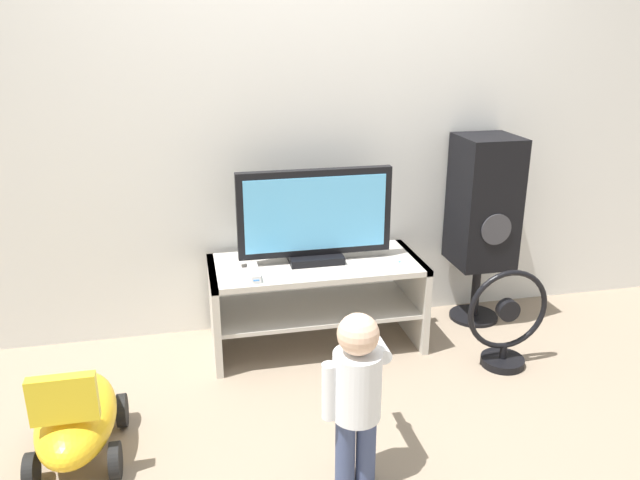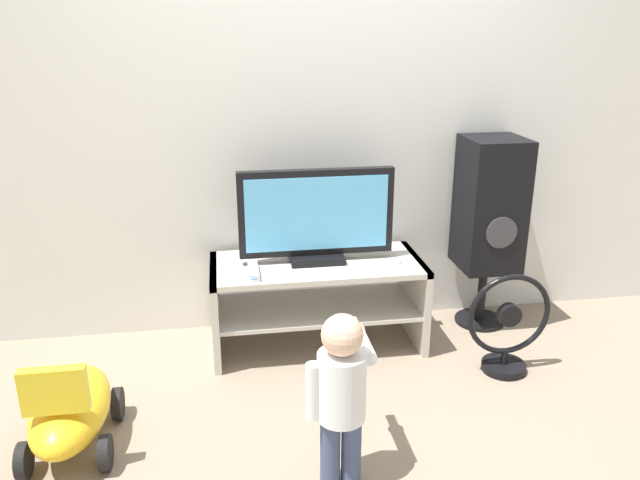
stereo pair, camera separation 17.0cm
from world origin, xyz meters
name	(u,v)px [view 2 (the right image)]	position (x,y,z in m)	size (l,w,h in m)	color
ground_plane	(325,367)	(0.00, 0.00, 0.00)	(16.00, 16.00, 0.00)	gray
wall_back	(307,98)	(0.00, 0.58, 1.30)	(10.00, 0.06, 2.60)	silver
tv_stand	(317,290)	(0.00, 0.25, 0.32)	(1.13, 0.50, 0.48)	beige
television	(316,217)	(0.00, 0.27, 0.73)	(0.81, 0.20, 0.50)	black
game_console	(253,271)	(-0.34, 0.13, 0.50)	(0.05, 0.20, 0.04)	white
remote_primary	(400,266)	(0.41, 0.11, 0.50)	(0.04, 0.13, 0.03)	white
child	(342,386)	(-0.08, -0.84, 0.42)	(0.27, 0.42, 0.71)	#3F4C72
speaker_tower	(490,208)	(1.00, 0.36, 0.71)	(0.32, 0.35, 1.10)	black
floor_fan	(508,328)	(0.90, -0.18, 0.24)	(0.43, 0.22, 0.53)	black
ride_on_toy	(70,410)	(-1.14, -0.46, 0.18)	(0.35, 0.62, 0.47)	gold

